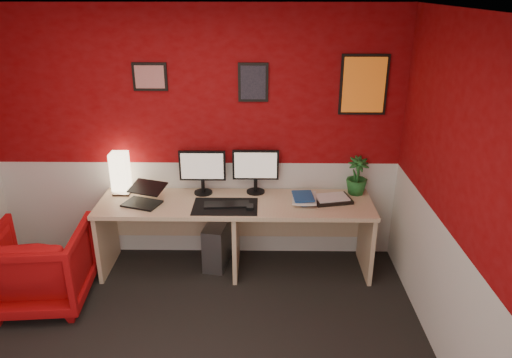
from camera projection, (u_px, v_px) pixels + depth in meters
name	position (u px, v px, depth m)	size (l,w,h in m)	color
ceiling	(141.00, 13.00, 2.55)	(4.00, 3.50, 0.01)	white
wall_back	(195.00, 139.00, 4.65)	(4.00, 0.01, 2.50)	maroon
wall_right	(476.00, 223.00, 3.00)	(0.01, 3.50, 2.50)	maroon
wainscot_back	(199.00, 208.00, 4.93)	(4.00, 0.01, 1.00)	silver
wainscot_right	(456.00, 320.00, 3.28)	(0.01, 3.50, 1.00)	silver
desk	(236.00, 236.00, 4.66)	(2.60, 0.65, 0.73)	#D0AD85
shoji_lamp	(121.00, 174.00, 4.64)	(0.16, 0.16, 0.40)	#FFE5B2
laptop	(141.00, 194.00, 4.43)	(0.33, 0.23, 0.22)	black
monitor_left	(202.00, 166.00, 4.60)	(0.45, 0.06, 0.58)	black
monitor_right	(256.00, 165.00, 4.62)	(0.45, 0.06, 0.58)	black
desk_mat	(225.00, 206.00, 4.42)	(0.60, 0.38, 0.01)	black
keyboard	(227.00, 204.00, 4.44)	(0.42, 0.14, 0.02)	black
mouse	(250.00, 207.00, 4.37)	(0.06, 0.10, 0.03)	black
book_bottom	(297.00, 200.00, 4.53)	(0.20, 0.27, 0.03)	#1E4A8C
book_middle	(292.00, 198.00, 4.51)	(0.22, 0.31, 0.02)	silver
book_top	(293.00, 197.00, 4.48)	(0.19, 0.25, 0.02)	#1E4A8C
zen_tray	(332.00, 199.00, 4.54)	(0.35, 0.25, 0.03)	black
potted_plant	(357.00, 176.00, 4.64)	(0.21, 0.21, 0.37)	#19591E
pc_tower	(217.00, 243.00, 4.80)	(0.20, 0.45, 0.45)	#99999E
armchair	(41.00, 266.00, 4.17)	(0.78, 0.80, 0.73)	#AE0709
art_left	(150.00, 77.00, 4.41)	(0.32, 0.02, 0.26)	red
art_center	(253.00, 82.00, 4.42)	(0.28, 0.02, 0.36)	black
art_right	(364.00, 85.00, 4.41)	(0.44, 0.02, 0.56)	orange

